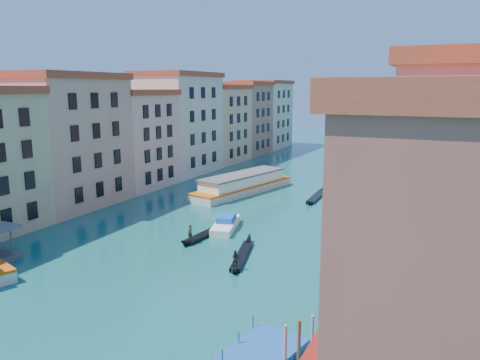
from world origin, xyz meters
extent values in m
cube|color=tan|center=(-26.00, 39.50, 9.50)|extent=(12.00, 17.00, 19.00)
cube|color=maroon|center=(-26.00, 39.50, 19.50)|extent=(12.80, 17.40, 1.00)
cube|color=#E1A791|center=(-26.00, 55.00, 8.25)|extent=(12.00, 14.00, 16.50)
cube|color=maroon|center=(-26.00, 55.00, 17.00)|extent=(12.80, 14.40, 1.00)
cube|color=beige|center=(-26.00, 71.00, 10.00)|extent=(12.00, 18.00, 20.00)
cube|color=maroon|center=(-26.00, 71.00, 20.50)|extent=(12.80, 18.40, 1.00)
cube|color=tan|center=(-26.00, 88.00, 8.75)|extent=(12.00, 16.00, 17.50)
cube|color=maroon|center=(-26.00, 88.00, 18.00)|extent=(12.80, 16.40, 1.00)
cube|color=#996A54|center=(-26.00, 103.50, 9.25)|extent=(12.00, 15.00, 18.50)
cube|color=maroon|center=(-26.00, 103.50, 19.00)|extent=(12.80, 15.40, 1.00)
cube|color=beige|center=(-26.00, 119.50, 9.50)|extent=(12.00, 17.00, 19.00)
cube|color=maroon|center=(-26.00, 119.50, 19.50)|extent=(12.80, 17.40, 1.00)
cube|color=#AD664D|center=(30.00, 54.00, 9.00)|extent=(12.00, 16.00, 18.00)
cube|color=tan|center=(30.00, 71.00, 10.00)|extent=(12.00, 18.00, 20.00)
cube|color=#A35A4F|center=(30.00, 87.50, 8.75)|extent=(12.00, 15.00, 17.50)
cube|color=maroon|center=(30.00, 87.50, 18.00)|extent=(12.80, 15.40, 1.00)
cube|color=#D9AB88|center=(30.00, 103.00, 9.25)|extent=(12.00, 16.00, 18.50)
cube|color=maroon|center=(30.00, 103.00, 19.00)|extent=(12.80, 16.40, 1.00)
cube|color=#AA6E56|center=(30.00, 119.50, 9.75)|extent=(12.00, 17.00, 19.50)
cube|color=maroon|center=(30.00, 119.50, 20.00)|extent=(12.80, 17.40, 1.00)
cube|color=gray|center=(22.00, 65.00, 0.50)|extent=(4.00, 140.00, 1.00)
cube|color=maroon|center=(22.20, 23.50, 3.00)|extent=(3.20, 15.30, 0.25)
cylinder|color=#58585A|center=(20.80, 18.40, 1.50)|extent=(0.12, 0.12, 3.00)
cylinder|color=#58585A|center=(20.80, 28.60, 1.50)|extent=(0.12, 0.12, 3.00)
cube|color=maroon|center=(22.20, 39.00, 3.00)|extent=(3.20, 12.60, 0.25)
cylinder|color=#58585A|center=(20.80, 34.80, 1.50)|extent=(0.12, 0.12, 3.00)
cylinder|color=#58585A|center=(20.80, 43.20, 1.50)|extent=(0.12, 0.12, 3.00)
cylinder|color=#53321C|center=(18.50, 13.00, 1.30)|extent=(0.24, 0.24, 3.20)
cylinder|color=#53321C|center=(19.10, 14.00, 1.30)|extent=(0.24, 0.24, 3.20)
cylinder|color=#53321C|center=(19.70, 15.00, 1.30)|extent=(0.24, 0.24, 3.20)
cylinder|color=#53321C|center=(18.50, 25.00, 1.30)|extent=(0.24, 0.24, 3.20)
cylinder|color=#53321C|center=(19.10, 26.00, 1.30)|extent=(0.24, 0.24, 3.20)
cylinder|color=#53321C|center=(19.70, 27.00, 1.30)|extent=(0.24, 0.24, 3.20)
cylinder|color=#53321C|center=(18.50, 39.00, 1.30)|extent=(0.24, 0.24, 3.20)
cylinder|color=#53321C|center=(19.10, 40.00, 1.30)|extent=(0.24, 0.24, 3.20)
cylinder|color=#53321C|center=(19.70, 41.00, 1.30)|extent=(0.24, 0.24, 3.20)
cylinder|color=#53321C|center=(18.50, 57.00, 1.30)|extent=(0.24, 0.24, 3.20)
cylinder|color=#53321C|center=(19.10, 58.00, 1.30)|extent=(0.24, 0.24, 3.20)
cylinder|color=#53321C|center=(19.70, 59.00, 1.30)|extent=(0.24, 0.24, 3.20)
cube|color=silver|center=(-5.37, 58.68, 0.67)|extent=(10.14, 23.00, 1.35)
cube|color=white|center=(-5.37, 58.68, 2.13)|extent=(8.54, 18.50, 1.79)
cube|color=#58585A|center=(-5.37, 58.68, 3.20)|extent=(9.00, 19.13, 0.28)
cube|color=#D55C0C|center=(-5.37, 58.68, 1.29)|extent=(10.19, 23.01, 0.28)
cube|color=black|center=(0.68, 35.52, 0.23)|extent=(1.93, 9.67, 0.48)
cone|color=black|center=(1.10, 40.84, 0.64)|extent=(1.13, 2.21, 1.79)
cone|color=black|center=(0.26, 30.20, 0.53)|extent=(1.10, 1.84, 1.58)
imported|color=#2F2C20|center=(0.36, 31.48, 1.35)|extent=(0.70, 0.49, 1.84)
cube|color=black|center=(7.67, 29.90, 0.21)|extent=(3.28, 8.72, 0.44)
cone|color=black|center=(6.43, 34.59, 0.58)|extent=(1.35, 2.11, 1.63)
cone|color=black|center=(8.92, 25.21, 0.49)|extent=(1.26, 1.78, 1.44)
imported|color=#2B2422|center=(8.62, 26.34, 1.23)|extent=(0.95, 0.82, 1.67)
cube|color=black|center=(7.30, 60.09, 0.24)|extent=(1.69, 9.81, 0.49)
cone|color=black|center=(7.02, 65.51, 0.65)|extent=(1.09, 2.23, 1.82)
cone|color=black|center=(7.58, 54.68, 0.54)|extent=(1.07, 1.85, 1.60)
cube|color=white|center=(1.45, 38.39, 0.45)|extent=(4.51, 8.30, 0.91)
cube|color=#1553B1|center=(1.30, 38.94, 1.25)|extent=(2.87, 3.81, 0.79)
cube|color=silver|center=(5.53, 90.71, 0.42)|extent=(2.51, 7.41, 0.84)
cube|color=#1553B1|center=(5.54, 91.24, 1.16)|extent=(1.97, 3.20, 0.74)
cube|color=#1C54AB|center=(16.70, 13.60, 0.25)|extent=(5.11, 6.64, 0.50)
camera|label=1|loc=(27.41, -13.04, 17.71)|focal=35.00mm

